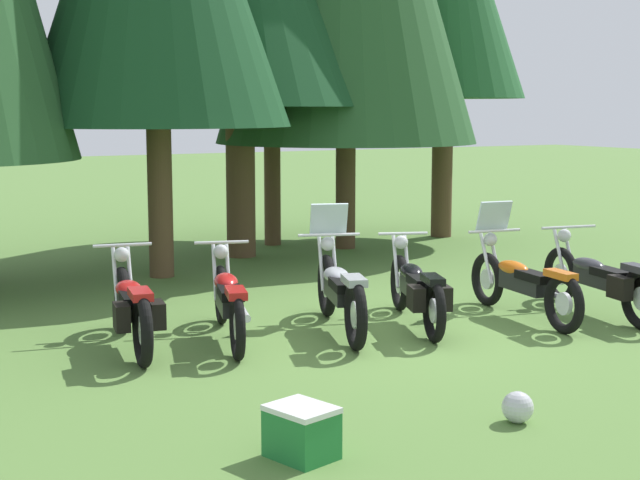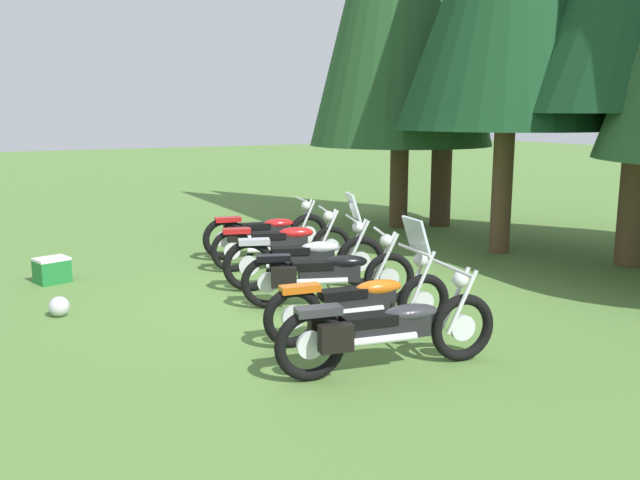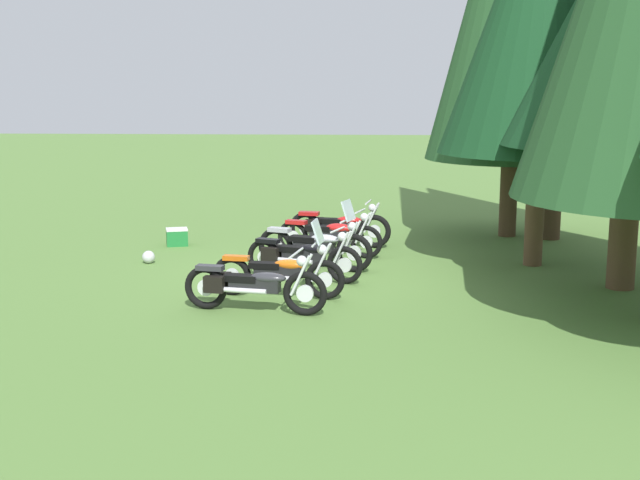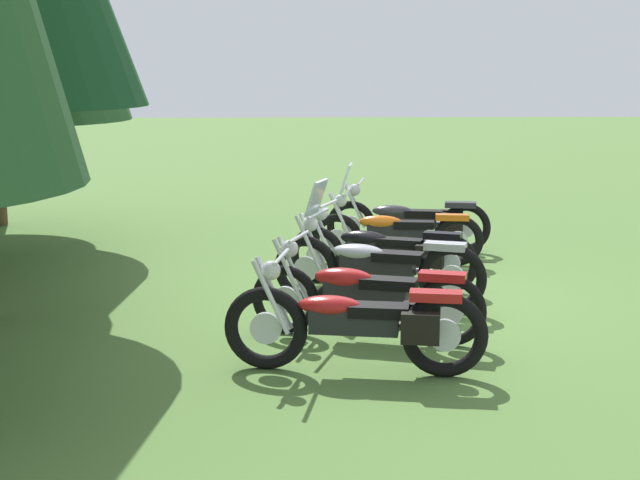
% 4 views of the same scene
% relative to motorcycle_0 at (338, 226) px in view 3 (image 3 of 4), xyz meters
% --- Properties ---
extents(ground_plane, '(80.00, 80.00, 0.00)m').
position_rel_motorcycle_0_xyz_m(ground_plane, '(2.75, -0.50, -0.45)').
color(ground_plane, '#547A38').
extents(motorcycle_0, '(0.80, 2.26, 1.02)m').
position_rel_motorcycle_0_xyz_m(motorcycle_0, '(0.00, 0.00, 0.00)').
color(motorcycle_0, black).
rests_on(motorcycle_0, ground_plane).
extents(motorcycle_1, '(0.90, 2.24, 1.00)m').
position_rel_motorcycle_0_xyz_m(motorcycle_1, '(1.03, -0.13, -0.00)').
color(motorcycle_1, black).
rests_on(motorcycle_1, ground_plane).
extents(motorcycle_2, '(1.02, 2.30, 1.38)m').
position_rel_motorcycle_0_xyz_m(motorcycle_2, '(2.28, -0.36, 0.02)').
color(motorcycle_2, black).
rests_on(motorcycle_2, ground_plane).
extents(motorcycle_3, '(1.01, 2.21, 1.00)m').
position_rel_motorcycle_0_xyz_m(motorcycle_3, '(3.18, -0.57, -0.01)').
color(motorcycle_3, black).
rests_on(motorcycle_3, ground_plane).
extents(motorcycle_4, '(0.72, 2.29, 1.35)m').
position_rel_motorcycle_0_xyz_m(motorcycle_4, '(4.51, -0.83, -0.00)').
color(motorcycle_4, black).
rests_on(motorcycle_4, ground_plane).
extents(motorcycle_5, '(0.87, 2.34, 1.01)m').
position_rel_motorcycle_0_xyz_m(motorcycle_5, '(5.45, -1.19, -0.01)').
color(motorcycle_5, black).
rests_on(motorcycle_5, ground_plane).
extents(pine_tree_2, '(3.89, 3.89, 7.79)m').
position_rel_motorcycle_0_xyz_m(pine_tree_2, '(1.71, 3.93, 4.55)').
color(pine_tree_2, brown).
rests_on(pine_tree_2, ground_plane).
extents(pine_tree_3, '(4.38, 4.38, 7.08)m').
position_rel_motorcycle_0_xyz_m(pine_tree_3, '(3.54, 5.11, 4.33)').
color(pine_tree_3, brown).
rests_on(pine_tree_3, ground_plane).
extents(picnic_cooler, '(0.49, 0.55, 0.38)m').
position_rel_motorcycle_0_xyz_m(picnic_cooler, '(0.10, -3.56, -0.26)').
color(picnic_cooler, '#1E7233').
rests_on(picnic_cooler, ground_plane).
extents(dropped_helmet, '(0.26, 0.26, 0.26)m').
position_rel_motorcycle_0_xyz_m(dropped_helmet, '(1.95, -3.73, -0.32)').
color(dropped_helmet, silver).
rests_on(dropped_helmet, ground_plane).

